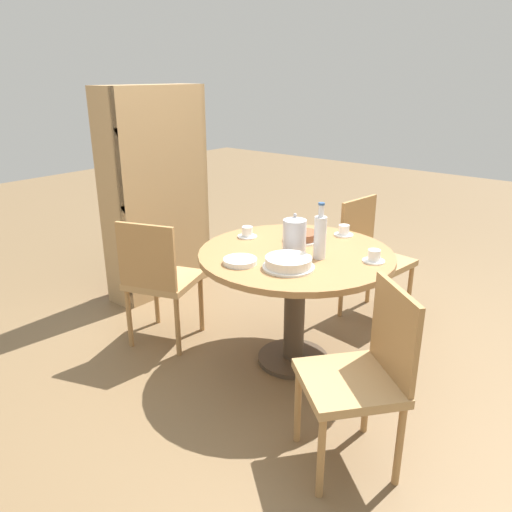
{
  "coord_description": "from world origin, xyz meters",
  "views": [
    {
      "loc": [
        -2.31,
        -1.59,
        1.75
      ],
      "look_at": [
        0.0,
        0.31,
        0.65
      ],
      "focal_mm": 35.0,
      "sensor_mm": 36.0,
      "label": 1
    }
  ],
  "objects_px": {
    "cake_main": "(288,263)",
    "cup_b": "(344,231)",
    "cake_second": "(302,237)",
    "water_bottle": "(321,236)",
    "cup_c": "(247,233)",
    "chair_a": "(371,255)",
    "bookshelf": "(158,197)",
    "coffee_pot": "(294,235)",
    "chair_b": "(159,278)",
    "chair_c": "(362,373)",
    "cup_a": "(374,257)"
  },
  "relations": [
    {
      "from": "cup_b",
      "to": "cup_c",
      "type": "distance_m",
      "value": 0.63
    },
    {
      "from": "coffee_pot",
      "to": "water_bottle",
      "type": "height_order",
      "value": "water_bottle"
    },
    {
      "from": "cake_main",
      "to": "cup_a",
      "type": "bearing_deg",
      "value": -39.12
    },
    {
      "from": "chair_c",
      "to": "cake_second",
      "type": "height_order",
      "value": "chair_c"
    },
    {
      "from": "chair_a",
      "to": "bookshelf",
      "type": "xyz_separation_m",
      "value": [
        -0.67,
        1.58,
        0.32
      ]
    },
    {
      "from": "chair_c",
      "to": "coffee_pot",
      "type": "height_order",
      "value": "coffee_pot"
    },
    {
      "from": "cake_second",
      "to": "cake_main",
      "type": "bearing_deg",
      "value": -154.03
    },
    {
      "from": "coffee_pot",
      "to": "cup_c",
      "type": "relative_size",
      "value": 1.89
    },
    {
      "from": "chair_b",
      "to": "cake_second",
      "type": "distance_m",
      "value": 0.97
    },
    {
      "from": "cup_c",
      "to": "cup_b",
      "type": "bearing_deg",
      "value": -47.29
    },
    {
      "from": "chair_b",
      "to": "cake_second",
      "type": "relative_size",
      "value": 3.71
    },
    {
      "from": "water_bottle",
      "to": "cup_b",
      "type": "relative_size",
      "value": 2.58
    },
    {
      "from": "cake_second",
      "to": "cup_c",
      "type": "height_order",
      "value": "cup_c"
    },
    {
      "from": "chair_a",
      "to": "cup_c",
      "type": "relative_size",
      "value": 6.99
    },
    {
      "from": "chair_b",
      "to": "cake_second",
      "type": "height_order",
      "value": "chair_b"
    },
    {
      "from": "chair_b",
      "to": "cup_c",
      "type": "height_order",
      "value": "chair_b"
    },
    {
      "from": "cup_c",
      "to": "cup_a",
      "type": "bearing_deg",
      "value": -82.53
    },
    {
      "from": "chair_a",
      "to": "cake_second",
      "type": "xyz_separation_m",
      "value": [
        -0.71,
        0.15,
        0.29
      ]
    },
    {
      "from": "coffee_pot",
      "to": "cake_main",
      "type": "bearing_deg",
      "value": -151.47
    },
    {
      "from": "chair_c",
      "to": "cup_c",
      "type": "distance_m",
      "value": 1.32
    },
    {
      "from": "cake_main",
      "to": "cup_b",
      "type": "relative_size",
      "value": 2.26
    },
    {
      "from": "cake_second",
      "to": "cup_a",
      "type": "relative_size",
      "value": 1.88
    },
    {
      "from": "chair_c",
      "to": "cup_a",
      "type": "xyz_separation_m",
      "value": [
        0.67,
        0.31,
        0.29
      ]
    },
    {
      "from": "chair_a",
      "to": "water_bottle",
      "type": "bearing_deg",
      "value": -165.95
    },
    {
      "from": "coffee_pot",
      "to": "water_bottle",
      "type": "distance_m",
      "value": 0.17
    },
    {
      "from": "water_bottle",
      "to": "cake_main",
      "type": "distance_m",
      "value": 0.27
    },
    {
      "from": "chair_b",
      "to": "cup_a",
      "type": "xyz_separation_m",
      "value": [
        0.52,
        -1.26,
        0.29
      ]
    },
    {
      "from": "cake_main",
      "to": "cake_second",
      "type": "relative_size",
      "value": 1.2
    },
    {
      "from": "cake_second",
      "to": "cup_c",
      "type": "distance_m",
      "value": 0.35
    },
    {
      "from": "chair_a",
      "to": "cup_c",
      "type": "distance_m",
      "value": 1.03
    },
    {
      "from": "chair_c",
      "to": "bookshelf",
      "type": "relative_size",
      "value": 0.53
    },
    {
      "from": "cake_main",
      "to": "cup_b",
      "type": "height_order",
      "value": "cup_b"
    },
    {
      "from": "bookshelf",
      "to": "cup_c",
      "type": "xyz_separation_m",
      "value": [
        -0.2,
        -1.11,
        -0.03
      ]
    },
    {
      "from": "chair_c",
      "to": "cup_a",
      "type": "bearing_deg",
      "value": 153.98
    },
    {
      "from": "bookshelf",
      "to": "cake_main",
      "type": "distance_m",
      "value": 1.71
    },
    {
      "from": "bookshelf",
      "to": "chair_b",
      "type": "bearing_deg",
      "value": 48.8
    },
    {
      "from": "coffee_pot",
      "to": "cup_c",
      "type": "height_order",
      "value": "coffee_pot"
    },
    {
      "from": "bookshelf",
      "to": "water_bottle",
      "type": "relative_size",
      "value": 5.1
    },
    {
      "from": "cake_second",
      "to": "water_bottle",
      "type": "bearing_deg",
      "value": -126.98
    },
    {
      "from": "chair_a",
      "to": "cup_b",
      "type": "relative_size",
      "value": 6.99
    },
    {
      "from": "coffee_pot",
      "to": "cup_b",
      "type": "distance_m",
      "value": 0.48
    },
    {
      "from": "bookshelf",
      "to": "water_bottle",
      "type": "distance_m",
      "value": 1.71
    },
    {
      "from": "cup_a",
      "to": "chair_c",
      "type": "bearing_deg",
      "value": -155.31
    },
    {
      "from": "cake_main",
      "to": "water_bottle",
      "type": "bearing_deg",
      "value": -10.34
    },
    {
      "from": "bookshelf",
      "to": "water_bottle",
      "type": "height_order",
      "value": "bookshelf"
    },
    {
      "from": "chair_c",
      "to": "cup_b",
      "type": "bearing_deg",
      "value": 163.98
    },
    {
      "from": "chair_c",
      "to": "water_bottle",
      "type": "distance_m",
      "value": 0.88
    },
    {
      "from": "coffee_pot",
      "to": "water_bottle",
      "type": "xyz_separation_m",
      "value": [
        0.01,
        -0.17,
        0.03
      ]
    },
    {
      "from": "coffee_pot",
      "to": "cake_main",
      "type": "xyz_separation_m",
      "value": [
        -0.23,
        -0.13,
        -0.08
      ]
    },
    {
      "from": "water_bottle",
      "to": "cake_main",
      "type": "relative_size",
      "value": 1.14
    }
  ]
}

